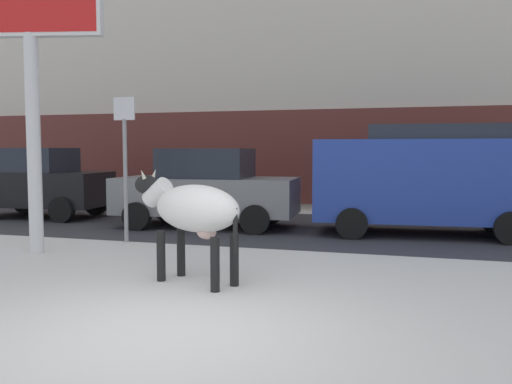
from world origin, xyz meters
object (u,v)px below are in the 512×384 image
object	(u,v)px
cow_holstein	(194,210)
billboard	(29,3)
pedestrian_near_billboard	(450,184)
car_blue_van	(428,177)
street_sign	(125,157)
car_black_hatchback	(40,183)
car_grey_sedan	(207,188)

from	to	relation	value
cow_holstein	billboard	bearing A→B (deg)	160.75
billboard	pedestrian_near_billboard	bearing A→B (deg)	46.42
cow_holstein	car_blue_van	distance (m)	6.15
car_blue_van	street_sign	xyz separation A→B (m)	(-5.64, -2.67, 0.43)
billboard	pedestrian_near_billboard	world-z (taller)	billboard
car_blue_van	street_sign	world-z (taller)	street_sign
pedestrian_near_billboard	cow_holstein	bearing A→B (deg)	-112.63
cow_holstein	car_black_hatchback	world-z (taller)	car_black_hatchback
billboard	car_blue_van	xyz separation A→B (m)	(6.61, 4.09, -3.07)
billboard	cow_holstein	bearing A→B (deg)	-19.25
cow_holstein	street_sign	world-z (taller)	street_sign
car_black_hatchback	street_sign	bearing A→B (deg)	-34.11
pedestrian_near_billboard	car_blue_van	bearing A→B (deg)	-100.16
cow_holstein	billboard	distance (m)	5.01
car_grey_sedan	cow_holstein	bearing A→B (deg)	-69.83
pedestrian_near_billboard	street_sign	xyz separation A→B (m)	(-6.27, -6.18, 0.79)
cow_holstein	pedestrian_near_billboard	bearing A→B (deg)	67.37
billboard	car_grey_sedan	world-z (taller)	billboard
cow_holstein	car_blue_van	size ratio (longest dim) A/B	0.41
cow_holstein	car_grey_sedan	bearing A→B (deg)	110.17
car_grey_sedan	car_blue_van	distance (m)	4.95
car_blue_van	street_sign	size ratio (longest dim) A/B	1.67
car_grey_sedan	street_sign	distance (m)	2.66
car_grey_sedan	car_blue_van	xyz separation A→B (m)	(4.93, 0.22, 0.33)
billboard	car_black_hatchback	world-z (taller)	billboard
car_grey_sedan	billboard	bearing A→B (deg)	-113.36
car_blue_van	car_grey_sedan	bearing A→B (deg)	-177.43
cow_holstein	car_grey_sedan	size ratio (longest dim) A/B	0.45
car_grey_sedan	street_sign	xyz separation A→B (m)	(-0.71, -2.44, 0.76)
car_black_hatchback	pedestrian_near_billboard	bearing A→B (deg)	17.34
pedestrian_near_billboard	street_sign	size ratio (longest dim) A/B	0.61
cow_holstein	street_sign	size ratio (longest dim) A/B	0.68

